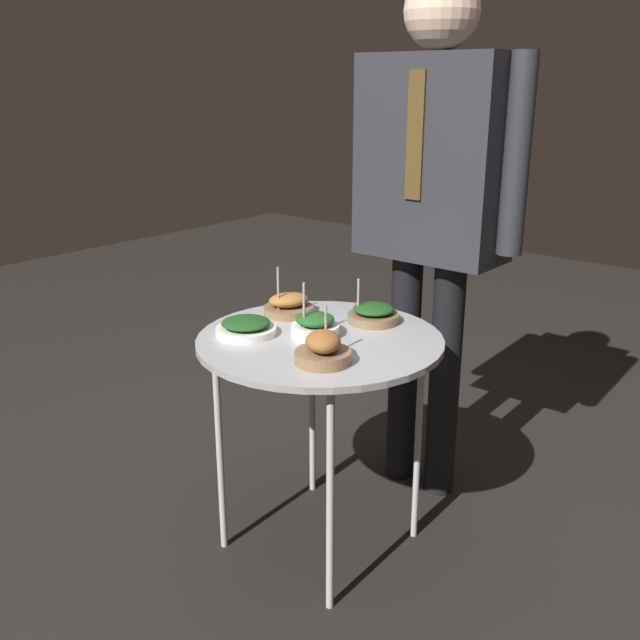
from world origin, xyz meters
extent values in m
plane|color=black|center=(0.00, 0.00, 0.00)|extent=(8.00, 8.00, 0.00)
cylinder|color=#939399|center=(0.00, 0.00, 0.65)|extent=(0.68, 0.68, 0.02)
cylinder|color=#B7B7BC|center=(0.20, -0.20, 0.32)|extent=(0.02, 0.02, 0.64)
cylinder|color=#B7B7BC|center=(-0.20, -0.20, 0.32)|extent=(0.02, 0.02, 0.64)
cylinder|color=#B7B7BC|center=(0.20, 0.20, 0.32)|extent=(0.02, 0.02, 0.64)
cylinder|color=#B7B7BC|center=(-0.20, 0.20, 0.32)|extent=(0.02, 0.02, 0.64)
cylinder|color=brown|center=(0.12, -0.14, 0.67)|extent=(0.14, 0.14, 0.03)
ellipsoid|color=brown|center=(0.12, -0.14, 0.71)|extent=(0.14, 0.15, 0.05)
cylinder|color=#939399|center=(0.11, -0.10, 0.73)|extent=(0.01, 0.01, 0.14)
cylinder|color=white|center=(-0.02, 0.00, 0.67)|extent=(0.13, 0.13, 0.03)
ellipsoid|color=#1E4C1E|center=(-0.02, 0.00, 0.71)|extent=(0.11, 0.11, 0.03)
cylinder|color=#939399|center=(-0.03, -0.03, 0.74)|extent=(0.01, 0.01, 0.16)
cylinder|color=silver|center=(-0.17, -0.11, 0.67)|extent=(0.17, 0.17, 0.02)
ellipsoid|color=#194219|center=(-0.17, -0.11, 0.69)|extent=(0.14, 0.14, 0.03)
cylinder|color=brown|center=(-0.20, 0.10, 0.67)|extent=(0.15, 0.15, 0.02)
ellipsoid|color=#93602D|center=(-0.20, 0.10, 0.70)|extent=(0.13, 0.15, 0.04)
cylinder|color=#939399|center=(-0.21, 0.05, 0.73)|extent=(0.01, 0.01, 0.15)
cylinder|color=brown|center=(0.04, 0.20, 0.67)|extent=(0.15, 0.15, 0.03)
ellipsoid|color=#194219|center=(0.04, 0.20, 0.70)|extent=(0.12, 0.12, 0.03)
cylinder|color=#939399|center=(0.00, 0.17, 0.72)|extent=(0.01, 0.01, 0.13)
cylinder|color=black|center=(-0.03, 0.48, 0.40)|extent=(0.10, 0.10, 0.80)
cylinder|color=black|center=(0.12, 0.48, 0.40)|extent=(0.10, 0.10, 0.80)
cube|color=#28282D|center=(0.04, 0.48, 1.10)|extent=(0.45, 0.22, 0.60)
cube|color=#4C3819|center=(0.04, 0.37, 1.17)|extent=(0.05, 0.01, 0.36)
cylinder|color=#28282D|center=(-0.22, 0.48, 1.13)|extent=(0.07, 0.07, 0.55)
cylinder|color=#28282D|center=(0.31, 0.48, 1.13)|extent=(0.07, 0.07, 0.55)
sphere|color=#D1AD8E|center=(0.04, 0.48, 1.51)|extent=(0.22, 0.22, 0.22)
camera|label=1|loc=(1.18, -1.41, 1.33)|focal=40.00mm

